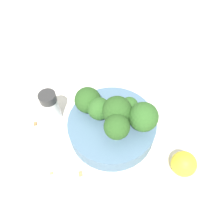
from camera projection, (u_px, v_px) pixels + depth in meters
name	position (u px, v px, depth m)	size (l,w,h in m)	color
ground_plane	(112.00, 131.00, 0.46)	(3.00, 3.00, 0.00)	silver
bowl	(112.00, 126.00, 0.45)	(0.18, 0.18, 0.04)	slate
broccoli_floret_0	(117.00, 111.00, 0.40)	(0.06, 0.06, 0.07)	#84AD66
broccoli_floret_1	(88.00, 100.00, 0.43)	(0.05, 0.05, 0.05)	#84AD66
broccoli_floret_2	(99.00, 109.00, 0.41)	(0.04, 0.04, 0.05)	#7A9E5B
broccoli_floret_3	(143.00, 117.00, 0.39)	(0.05, 0.05, 0.07)	#7A9E5B
broccoli_floret_4	(129.00, 106.00, 0.42)	(0.04, 0.04, 0.04)	#84AD66
broccoli_floret_5	(117.00, 127.00, 0.38)	(0.05, 0.05, 0.06)	#84AD66
pepper_shaker	(51.00, 106.00, 0.45)	(0.03, 0.03, 0.08)	silver
lemon_wedge	(184.00, 164.00, 0.40)	(0.05, 0.05, 0.05)	yellow
almond_crumb_0	(80.00, 174.00, 0.41)	(0.01, 0.01, 0.01)	#AD7F4C
almond_crumb_1	(35.00, 124.00, 0.47)	(0.01, 0.01, 0.01)	olive
almond_crumb_2	(51.00, 173.00, 0.41)	(0.01, 0.00, 0.01)	tan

